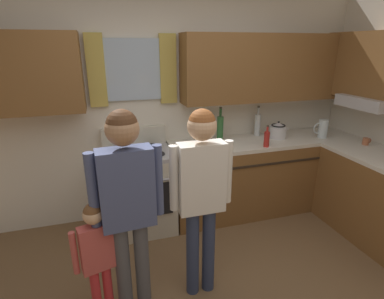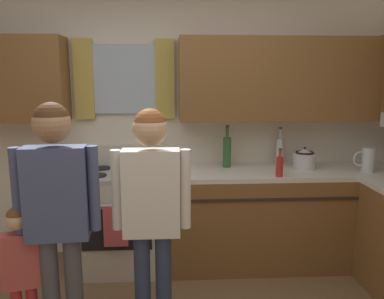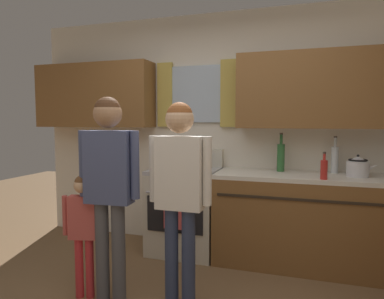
{
  "view_description": "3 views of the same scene",
  "coord_description": "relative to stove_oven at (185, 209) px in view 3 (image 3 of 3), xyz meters",
  "views": [
    {
      "loc": [
        -0.7,
        -1.49,
        1.96
      ],
      "look_at": [
        -0.04,
        0.67,
        1.18
      ],
      "focal_mm": 28.26,
      "sensor_mm": 36.0,
      "label": 1
    },
    {
      "loc": [
        0.09,
        -1.84,
        1.73
      ],
      "look_at": [
        0.23,
        0.65,
        1.26
      ],
      "focal_mm": 36.0,
      "sensor_mm": 36.0,
      "label": 2
    },
    {
      "loc": [
        0.82,
        -1.93,
        1.42
      ],
      "look_at": [
        -0.06,
        0.8,
        1.18
      ],
      "focal_mm": 32.34,
      "sensor_mm": 36.0,
      "label": 3
    }
  ],
  "objects": [
    {
      "name": "small_child",
      "position": [
        -0.44,
        -1.19,
        0.15
      ],
      "size": [
        0.32,
        0.15,
        0.99
      ],
      "color": "red",
      "rests_on": "ground"
    },
    {
      "name": "stovetop_kettle",
      "position": [
        1.69,
        0.02,
        0.53
      ],
      "size": [
        0.27,
        0.2,
        0.21
      ],
      "color": "silver",
      "rests_on": "kitchen_counter_run"
    },
    {
      "name": "adult_in_plaid",
      "position": [
        0.34,
        -1.1,
        0.51
      ],
      "size": [
        0.49,
        0.21,
        1.55
      ],
      "color": "#2D3856",
      "rests_on": "ground"
    },
    {
      "name": "adult_holding_child",
      "position": [
        -0.21,
        -1.18,
        0.54
      ],
      "size": [
        0.5,
        0.22,
        1.6
      ],
      "color": "#4C4C51",
      "rests_on": "ground"
    },
    {
      "name": "kitchen_counter_run",
      "position": [
        1.85,
        -0.4,
        -0.02
      ],
      "size": [
        2.3,
        2.05,
        0.9
      ],
      "color": "brown",
      "rests_on": "ground"
    },
    {
      "name": "bottle_tall_clear",
      "position": [
        1.5,
        0.19,
        0.57
      ],
      "size": [
        0.07,
        0.07,
        0.37
      ],
      "color": "silver",
      "rests_on": "kitchen_counter_run"
    },
    {
      "name": "bottle_sauce_red",
      "position": [
        1.38,
        -0.25,
        0.53
      ],
      "size": [
        0.06,
        0.06,
        0.25
      ],
      "color": "red",
      "rests_on": "kitchen_counter_run"
    },
    {
      "name": "bottle_wine_green",
      "position": [
        0.99,
        0.14,
        0.58
      ],
      "size": [
        0.08,
        0.08,
        0.39
      ],
      "color": "#2D6633",
      "rests_on": "kitchen_counter_run"
    },
    {
      "name": "back_wall_unit",
      "position": [
        0.41,
        0.27,
        1.01
      ],
      "size": [
        4.6,
        0.42,
        2.6
      ],
      "color": "silver",
      "rests_on": "ground"
    },
    {
      "name": "stove_oven",
      "position": [
        0.0,
        0.0,
        0.0
      ],
      "size": [
        0.71,
        0.67,
        1.1
      ],
      "color": "beige",
      "rests_on": "ground"
    }
  ]
}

